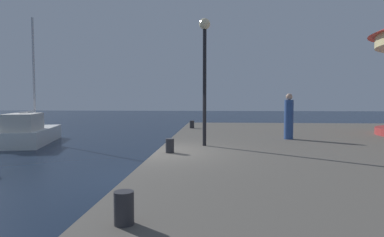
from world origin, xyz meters
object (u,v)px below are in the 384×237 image
at_px(bollard_south, 170,146).
at_px(person_near_carousel, 289,118).
at_px(bollard_center, 192,124).
at_px(bollard_north, 124,208).
at_px(sailboat_white, 29,132).
at_px(lamp_post_mid_promenade, 205,59).

xyz_separation_m(bollard_south, person_near_carousel, (4.09, 3.53, 0.61)).
height_order(bollard_south, person_near_carousel, person_near_carousel).
bearing_deg(bollard_south, bollard_center, 89.51).
xyz_separation_m(bollard_north, person_near_carousel, (3.91, 8.85, 0.61)).
relative_size(bollard_north, bollard_center, 1.00).
xyz_separation_m(bollard_south, bollard_center, (0.07, 8.07, 0.00)).
bearing_deg(person_near_carousel, sailboat_white, 163.60).
bearing_deg(bollard_north, bollard_south, 91.92).
distance_m(bollard_north, person_near_carousel, 9.69).
bearing_deg(sailboat_white, bollard_center, 5.92).
bearing_deg(bollard_north, bollard_center, 90.47).
xyz_separation_m(sailboat_white, bollard_center, (8.45, 0.88, 0.38)).
xyz_separation_m(sailboat_white, bollard_north, (8.56, -12.52, 0.38)).
bearing_deg(sailboat_white, bollard_north, -55.62).
distance_m(lamp_post_mid_promenade, bollard_north, 7.34).
relative_size(sailboat_white, bollard_north, 16.94).
distance_m(bollard_south, person_near_carousel, 5.43).
bearing_deg(bollard_center, bollard_south, -90.49).
height_order(bollard_south, bollard_north, same).
relative_size(bollard_north, person_near_carousel, 0.23).
distance_m(sailboat_white, bollard_north, 15.17).
bearing_deg(sailboat_white, lamp_post_mid_promenade, -31.49).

